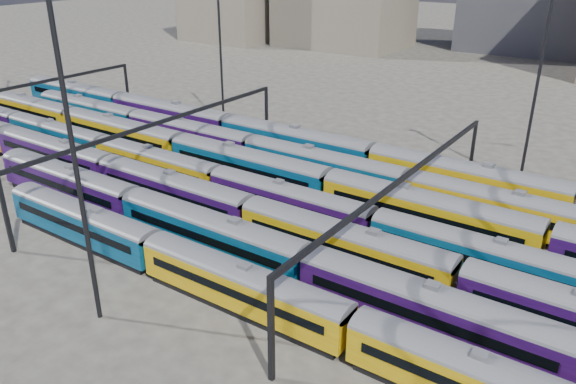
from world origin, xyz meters
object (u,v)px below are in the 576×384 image
Objects in this scene: rake_0 at (497,384)px; rake_1 at (430,306)px; rake_2 at (173,188)px; mast_2 at (72,145)px.

rake_1 is at bearing 140.94° from rake_0.
rake_1 is (-6.16, 5.00, 0.20)m from rake_0.
rake_1 is 31.11m from rake_2.
rake_2 is at bearing 117.84° from mast_2.
rake_0 is at bearing -39.06° from rake_1.
rake_1 is at bearing 28.91° from mast_2.
rake_1 is 1.00× the size of rake_2.
mast_2 is at bearing -62.16° from rake_2.
rake_0 is at bearing -15.18° from rake_2.
mast_2 is (-21.73, -12.00, 11.28)m from rake_1.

